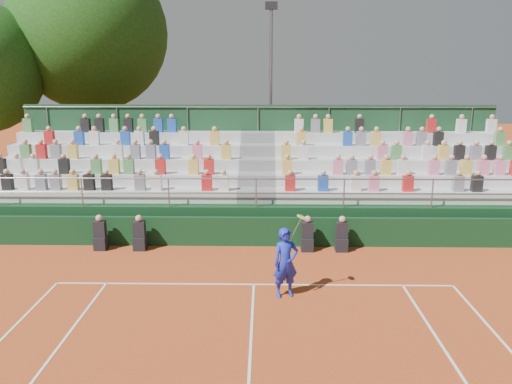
{
  "coord_description": "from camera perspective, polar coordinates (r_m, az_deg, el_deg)",
  "views": [
    {
      "loc": [
        0.28,
        -12.82,
        5.71
      ],
      "look_at": [
        0.0,
        3.5,
        1.8
      ],
      "focal_mm": 35.0,
      "sensor_mm": 36.0,
      "label": 1
    }
  ],
  "objects": [
    {
      "name": "ground",
      "position": [
        14.04,
        -0.25,
        -10.53
      ],
      "size": [
        90.0,
        90.0,
        0.0
      ],
      "primitive_type": "plane",
      "color": "#B2481D",
      "rests_on": "ground"
    },
    {
      "name": "courtside_wall",
      "position": [
        16.85,
        -0.02,
        -4.54
      ],
      "size": [
        20.0,
        0.15,
        1.0
      ],
      "primitive_type": "cube",
      "color": "black",
      "rests_on": "ground"
    },
    {
      "name": "line_officials",
      "position": [
        16.49,
        -3.92,
        -5.07
      ],
      "size": [
        8.35,
        0.4,
        1.19
      ],
      "color": "black",
      "rests_on": "ground"
    },
    {
      "name": "grandstand",
      "position": [
        19.81,
        0.13,
        -0.03
      ],
      "size": [
        20.0,
        5.2,
        4.4
      ],
      "color": "black",
      "rests_on": "ground"
    },
    {
      "name": "tennis_player",
      "position": [
        13.05,
        3.41,
        -8.05
      ],
      "size": [
        0.92,
        0.64,
        2.22
      ],
      "color": "#1929BE",
      "rests_on": "ground"
    },
    {
      "name": "tree_east",
      "position": [
        28.7,
        -18.52,
        16.88
      ],
      "size": [
        8.12,
        8.12,
        11.82
      ],
      "color": "#3B2415",
      "rests_on": "ground"
    },
    {
      "name": "floodlight_mast",
      "position": [
        25.37,
        1.71,
        12.32
      ],
      "size": [
        0.6,
        0.25,
        9.03
      ],
      "color": "gray",
      "rests_on": "ground"
    }
  ]
}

